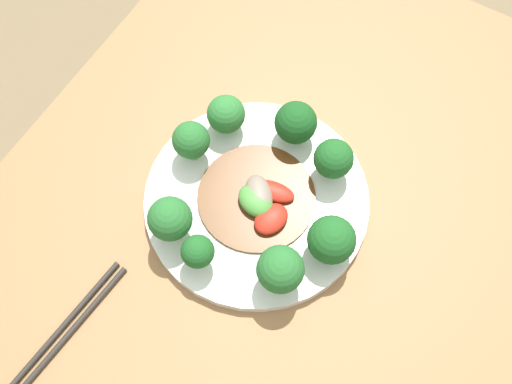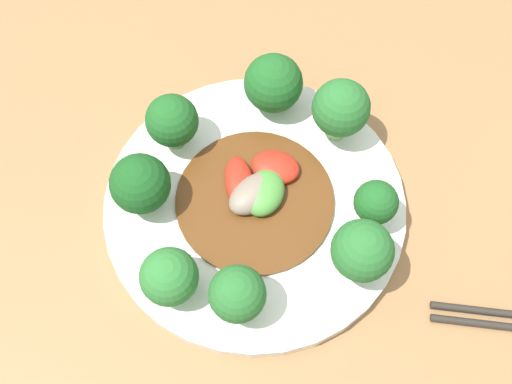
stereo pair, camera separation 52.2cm
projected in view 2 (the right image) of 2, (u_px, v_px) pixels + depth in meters
ground_plane at (256, 341)px, 1.28m from camera, size 8.00×8.00×0.00m
table at (256, 289)px, 0.94m from camera, size 0.94×0.73×0.75m
plate at (256, 205)px, 0.59m from camera, size 0.29×0.29×0.02m
broccoli_north at (273, 84)px, 0.60m from camera, size 0.06×0.06×0.07m
broccoli_northwest at (172, 121)px, 0.58m from camera, size 0.05×0.05×0.07m
broccoli_southeast at (362, 251)px, 0.51m from camera, size 0.05×0.05×0.07m
broccoli_east at (376, 203)px, 0.54m from camera, size 0.04×0.04×0.06m
broccoli_southwest at (169, 277)px, 0.51m from camera, size 0.05×0.05×0.06m
broccoli_northeast at (341, 109)px, 0.58m from camera, size 0.06×0.06×0.07m
broccoli_south at (237, 294)px, 0.50m from camera, size 0.05×0.05×0.06m
broccoli_west at (140, 184)px, 0.55m from camera, size 0.06×0.06×0.06m
stirfry_center at (258, 191)px, 0.58m from camera, size 0.15×0.15×0.02m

